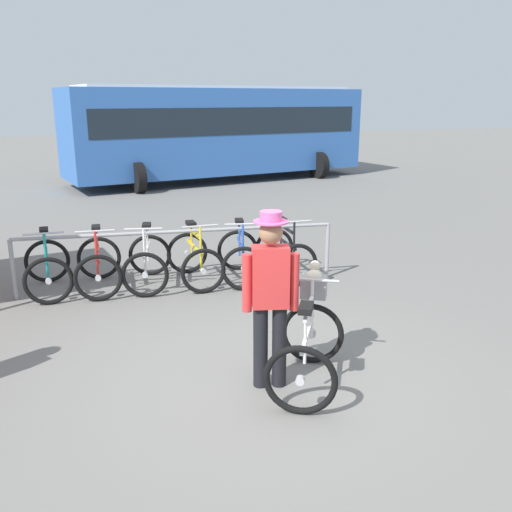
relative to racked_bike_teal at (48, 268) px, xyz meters
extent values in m
plane|color=slate|center=(2.24, -3.35, -0.37)|extent=(80.00, 80.00, 0.00)
cylinder|color=#99999E|center=(-0.43, -0.15, 0.06)|extent=(0.06, 0.06, 0.85)
cylinder|color=#99999E|center=(4.11, -0.49, 0.06)|extent=(0.06, 0.06, 0.85)
cylinder|color=#99999E|center=(1.84, -0.32, 0.48)|extent=(4.54, 0.39, 0.05)
torus|color=black|center=(-0.04, 0.51, -0.04)|extent=(0.66, 0.14, 0.66)
cylinder|color=#B7B7BC|center=(-0.04, 0.51, -0.04)|extent=(0.08, 0.07, 0.08)
torus|color=black|center=(0.04, -0.51, -0.04)|extent=(0.66, 0.14, 0.66)
cylinder|color=#B7B7BC|center=(0.04, -0.51, -0.04)|extent=(0.08, 0.07, 0.08)
cube|color=teal|center=(0.00, 0.00, 0.19)|extent=(0.10, 0.92, 0.04)
cube|color=teal|center=(0.00, -0.05, 0.41)|extent=(0.08, 0.61, 0.04)
cylinder|color=teal|center=(-0.01, 0.18, 0.24)|extent=(0.03, 0.03, 0.55)
cube|color=black|center=(-0.01, 0.18, 0.51)|extent=(0.14, 0.25, 0.06)
cylinder|color=teal|center=(0.03, -0.39, 0.28)|extent=(0.03, 0.03, 0.63)
cylinder|color=#B7B7BC|center=(0.03, -0.39, 0.59)|extent=(0.52, 0.07, 0.03)
torus|color=black|center=(0.72, 0.46, -0.04)|extent=(0.66, 0.11, 0.66)
cylinder|color=#B7B7BC|center=(0.72, 0.46, -0.04)|extent=(0.08, 0.07, 0.08)
torus|color=black|center=(0.68, -0.56, -0.04)|extent=(0.66, 0.11, 0.66)
cylinder|color=#B7B7BC|center=(0.68, -0.56, -0.04)|extent=(0.08, 0.07, 0.08)
cube|color=red|center=(0.70, -0.05, 0.19)|extent=(0.07, 0.92, 0.04)
cube|color=red|center=(0.70, -0.10, 0.41)|extent=(0.06, 0.61, 0.04)
cylinder|color=red|center=(0.70, 0.13, 0.24)|extent=(0.03, 0.03, 0.55)
cube|color=black|center=(0.70, 0.13, 0.51)|extent=(0.13, 0.24, 0.06)
cylinder|color=red|center=(0.68, -0.44, 0.28)|extent=(0.03, 0.03, 0.63)
cylinder|color=#B7B7BC|center=(0.68, -0.44, 0.59)|extent=(0.52, 0.05, 0.03)
torus|color=black|center=(1.48, 0.40, -0.04)|extent=(0.66, 0.18, 0.66)
cylinder|color=#B7B7BC|center=(1.48, 0.40, -0.04)|extent=(0.09, 0.07, 0.08)
torus|color=black|center=(1.31, -0.61, -0.04)|extent=(0.66, 0.18, 0.66)
cylinder|color=#B7B7BC|center=(1.31, -0.61, -0.04)|extent=(0.09, 0.07, 0.08)
cube|color=silver|center=(1.40, -0.10, 0.19)|extent=(0.19, 0.91, 0.04)
cube|color=silver|center=(1.39, -0.15, 0.41)|extent=(0.14, 0.61, 0.04)
cylinder|color=silver|center=(1.43, 0.08, 0.24)|extent=(0.03, 0.03, 0.55)
cube|color=black|center=(1.43, 0.08, 0.51)|extent=(0.16, 0.26, 0.06)
cylinder|color=silver|center=(1.33, -0.48, 0.28)|extent=(0.03, 0.03, 0.63)
cylinder|color=#B7B7BC|center=(1.33, -0.48, 0.59)|extent=(0.52, 0.12, 0.03)
torus|color=black|center=(2.07, 0.35, -0.04)|extent=(0.66, 0.11, 0.66)
cylinder|color=#B7B7BC|center=(2.07, 0.35, -0.04)|extent=(0.08, 0.07, 0.08)
torus|color=black|center=(2.12, -0.66, -0.04)|extent=(0.66, 0.11, 0.66)
cylinder|color=#B7B7BC|center=(2.12, -0.66, -0.04)|extent=(0.08, 0.07, 0.08)
cube|color=yellow|center=(2.09, -0.16, 0.19)|extent=(0.09, 0.92, 0.04)
cube|color=yellow|center=(2.10, -0.21, 0.41)|extent=(0.07, 0.61, 0.04)
cylinder|color=yellow|center=(2.08, 0.03, 0.24)|extent=(0.03, 0.03, 0.55)
cube|color=black|center=(2.08, 0.03, 0.51)|extent=(0.13, 0.25, 0.06)
cylinder|color=yellow|center=(2.12, -0.54, 0.28)|extent=(0.03, 0.03, 0.63)
cylinder|color=#B7B7BC|center=(2.12, -0.54, 0.59)|extent=(0.52, 0.06, 0.03)
torus|color=black|center=(2.88, 0.30, -0.04)|extent=(0.66, 0.18, 0.66)
cylinder|color=#B7B7BC|center=(2.88, 0.30, -0.04)|extent=(0.09, 0.07, 0.08)
torus|color=black|center=(2.70, -0.71, -0.04)|extent=(0.66, 0.18, 0.66)
cylinder|color=#B7B7BC|center=(2.70, -0.71, -0.04)|extent=(0.09, 0.07, 0.08)
cube|color=#2D56B7|center=(2.79, -0.21, 0.19)|extent=(0.19, 0.91, 0.04)
cube|color=#2D56B7|center=(2.78, -0.26, 0.41)|extent=(0.14, 0.61, 0.04)
cylinder|color=#2D56B7|center=(2.82, -0.03, 0.24)|extent=(0.03, 0.03, 0.55)
cube|color=black|center=(2.82, -0.03, 0.51)|extent=(0.16, 0.26, 0.06)
cylinder|color=#2D56B7|center=(2.73, -0.59, 0.28)|extent=(0.03, 0.03, 0.63)
cylinder|color=#B7B7BC|center=(2.73, -0.59, 0.59)|extent=(0.52, 0.12, 0.03)
torus|color=black|center=(3.49, 0.25, -0.04)|extent=(0.66, 0.08, 0.66)
cylinder|color=#B7B7BC|center=(3.49, 0.25, -0.04)|extent=(0.08, 0.06, 0.08)
torus|color=black|center=(3.49, -0.77, -0.04)|extent=(0.66, 0.08, 0.66)
cylinder|color=#B7B7BC|center=(3.49, -0.77, -0.04)|extent=(0.08, 0.06, 0.08)
cube|color=black|center=(3.49, -0.26, 0.19)|extent=(0.04, 0.92, 0.04)
cube|color=black|center=(3.49, -0.31, 0.41)|extent=(0.04, 0.61, 0.04)
cylinder|color=black|center=(3.49, -0.08, 0.24)|extent=(0.03, 0.03, 0.55)
cube|color=black|center=(3.49, -0.08, 0.51)|extent=(0.12, 0.24, 0.06)
cylinder|color=black|center=(3.49, -0.65, 0.28)|extent=(0.03, 0.03, 0.63)
cylinder|color=#B7B7BC|center=(3.49, -0.65, 0.59)|extent=(0.52, 0.03, 0.03)
torus|color=black|center=(2.30, -4.03, -0.04)|extent=(0.61, 0.36, 0.66)
cylinder|color=#B7B7BC|center=(2.30, -4.03, -0.04)|extent=(0.10, 0.09, 0.08)
torus|color=black|center=(2.78, -3.13, -0.04)|extent=(0.61, 0.36, 0.66)
cylinder|color=#B7B7BC|center=(2.78, -3.13, -0.04)|extent=(0.10, 0.09, 0.08)
cube|color=silver|center=(2.54, -3.58, 0.19)|extent=(0.46, 0.83, 0.04)
cube|color=silver|center=(2.56, -3.53, 0.41)|extent=(0.32, 0.56, 0.04)
cylinder|color=silver|center=(2.46, -3.74, 0.24)|extent=(0.03, 0.03, 0.55)
cube|color=black|center=(2.46, -3.74, 0.51)|extent=(0.22, 0.27, 0.06)
cylinder|color=silver|center=(2.72, -3.24, 0.28)|extent=(0.03, 0.03, 0.63)
cylinder|color=#B7B7BC|center=(2.72, -3.24, 0.59)|extent=(0.47, 0.27, 0.03)
cube|color=gray|center=(2.79, -3.11, 0.47)|extent=(0.32, 0.30, 0.22)
ellipsoid|color=beige|center=(2.79, -3.11, 0.57)|extent=(0.23, 0.23, 0.16)
sphere|color=beige|center=(2.83, -3.04, 0.67)|extent=(0.11, 0.11, 0.11)
cylinder|color=black|center=(2.30, -3.48, 0.04)|extent=(0.14, 0.14, 0.82)
cylinder|color=black|center=(2.12, -3.44, 0.04)|extent=(0.14, 0.14, 0.82)
cube|color=red|center=(2.21, -3.46, 0.74)|extent=(0.38, 0.27, 0.58)
cylinder|color=red|center=(2.42, -3.53, 0.69)|extent=(0.09, 0.09, 0.55)
cylinder|color=red|center=(1.99, -3.43, 0.69)|extent=(0.09, 0.09, 0.55)
sphere|color=#9E7051|center=(2.21, -3.46, 1.16)|extent=(0.22, 0.22, 0.22)
cylinder|color=#E05999|center=(2.21, -3.46, 1.26)|extent=(0.32, 0.32, 0.02)
cylinder|color=#E05999|center=(2.21, -3.46, 1.31)|extent=(0.20, 0.20, 0.09)
cube|color=#3366B7|center=(4.92, 10.46, 1.28)|extent=(10.31, 4.68, 2.70)
cube|color=#19232D|center=(4.92, 10.46, 1.63)|extent=(9.53, 4.52, 0.84)
cube|color=silver|center=(4.92, 10.46, 2.67)|extent=(9.28, 4.21, 0.08)
cylinder|color=black|center=(2.03, 8.51, 0.08)|extent=(0.45, 0.93, 0.90)
cylinder|color=black|center=(1.47, 10.94, 0.08)|extent=(0.45, 0.93, 0.90)
cylinder|color=black|center=(8.36, 9.97, 0.08)|extent=(0.45, 0.93, 0.90)
cylinder|color=black|center=(7.80, 12.40, 0.08)|extent=(0.45, 0.93, 0.90)
camera|label=1|loc=(0.69, -8.09, 2.33)|focal=38.98mm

